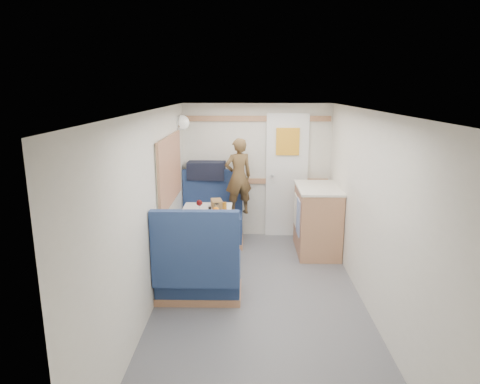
{
  "coord_description": "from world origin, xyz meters",
  "views": [
    {
      "loc": [
        -0.13,
        -4.06,
        2.21
      ],
      "look_at": [
        -0.22,
        0.9,
        1.0
      ],
      "focal_mm": 32.0,
      "sensor_mm": 36.0,
      "label": 1
    }
  ],
  "objects_px": {
    "tumbler_right": "(217,208)",
    "bread_loaf": "(217,204)",
    "bench_near": "(199,273)",
    "bench_far": "(212,223)",
    "dome_light": "(182,123)",
    "galley_counter": "(317,219)",
    "dinette_table": "(206,224)",
    "person": "(238,177)",
    "tray": "(206,217)",
    "tumbler_left": "(183,217)",
    "pepper_grinder": "(210,211)",
    "orange_fruit": "(216,210)",
    "beer_glass": "(224,206)",
    "wine_glass": "(199,203)",
    "cheese_block": "(216,213)",
    "duffel_bag": "(206,170)"
  },
  "relations": [
    {
      "from": "wine_glass",
      "to": "bench_near",
      "type": "bearing_deg",
      "value": -85.06
    },
    {
      "from": "dinette_table",
      "to": "bench_near",
      "type": "height_order",
      "value": "bench_near"
    },
    {
      "from": "dinette_table",
      "to": "cheese_block",
      "type": "height_order",
      "value": "cheese_block"
    },
    {
      "from": "bench_far",
      "to": "bench_near",
      "type": "bearing_deg",
      "value": -90.0
    },
    {
      "from": "galley_counter",
      "to": "bread_loaf",
      "type": "height_order",
      "value": "galley_counter"
    },
    {
      "from": "dinette_table",
      "to": "bench_far",
      "type": "xyz_separation_m",
      "value": [
        -0.0,
        0.86,
        -0.27
      ]
    },
    {
      "from": "bench_near",
      "to": "tumbler_left",
      "type": "distance_m",
      "value": 0.72
    },
    {
      "from": "bread_loaf",
      "to": "dinette_table",
      "type": "bearing_deg",
      "value": -120.46
    },
    {
      "from": "bench_far",
      "to": "dome_light",
      "type": "xyz_separation_m",
      "value": [
        -0.39,
        -0.01,
        1.45
      ]
    },
    {
      "from": "galley_counter",
      "to": "orange_fruit",
      "type": "xyz_separation_m",
      "value": [
        -1.33,
        -0.64,
        0.31
      ]
    },
    {
      "from": "bench_far",
      "to": "cheese_block",
      "type": "relative_size",
      "value": 10.68
    },
    {
      "from": "duffel_bag",
      "to": "tumbler_right",
      "type": "height_order",
      "value": "duffel_bag"
    },
    {
      "from": "wine_glass",
      "to": "tumbler_right",
      "type": "distance_m",
      "value": 0.23
    },
    {
      "from": "bench_far",
      "to": "tumbler_right",
      "type": "bearing_deg",
      "value": -80.74
    },
    {
      "from": "dome_light",
      "to": "galley_counter",
      "type": "xyz_separation_m",
      "value": [
        1.86,
        -0.3,
        -1.28
      ]
    },
    {
      "from": "tumbler_left",
      "to": "tray",
      "type": "bearing_deg",
      "value": 26.5
    },
    {
      "from": "bench_far",
      "to": "person",
      "type": "distance_m",
      "value": 0.79
    },
    {
      "from": "galley_counter",
      "to": "tumbler_left",
      "type": "relative_size",
      "value": 9.09
    },
    {
      "from": "dinette_table",
      "to": "tumbler_left",
      "type": "height_order",
      "value": "tumbler_left"
    },
    {
      "from": "tumbler_left",
      "to": "bread_loaf",
      "type": "xyz_separation_m",
      "value": [
        0.35,
        0.58,
        -0.0
      ]
    },
    {
      "from": "orange_fruit",
      "to": "cheese_block",
      "type": "relative_size",
      "value": 0.75
    },
    {
      "from": "cheese_block",
      "to": "tumbler_left",
      "type": "distance_m",
      "value": 0.42
    },
    {
      "from": "bench_far",
      "to": "pepper_grinder",
      "type": "xyz_separation_m",
      "value": [
        0.06,
        -0.96,
        0.47
      ]
    },
    {
      "from": "orange_fruit",
      "to": "bread_loaf",
      "type": "relative_size",
      "value": 0.31
    },
    {
      "from": "galley_counter",
      "to": "person",
      "type": "height_order",
      "value": "person"
    },
    {
      "from": "cheese_block",
      "to": "beer_glass",
      "type": "bearing_deg",
      "value": 72.4
    },
    {
      "from": "galley_counter",
      "to": "dome_light",
      "type": "bearing_deg",
      "value": 170.82
    },
    {
      "from": "tray",
      "to": "tumbler_right",
      "type": "xyz_separation_m",
      "value": [
        0.1,
        0.27,
        0.04
      ]
    },
    {
      "from": "galley_counter",
      "to": "bench_near",
      "type": "bearing_deg",
      "value": -136.06
    },
    {
      "from": "tray",
      "to": "galley_counter",
      "type": "bearing_deg",
      "value": 29.03
    },
    {
      "from": "tumbler_left",
      "to": "cheese_block",
      "type": "bearing_deg",
      "value": 30.96
    },
    {
      "from": "wine_glass",
      "to": "beer_glass",
      "type": "xyz_separation_m",
      "value": [
        0.3,
        0.17,
        -0.08
      ]
    },
    {
      "from": "duffel_bag",
      "to": "orange_fruit",
      "type": "relative_size",
      "value": 7.43
    },
    {
      "from": "dinette_table",
      "to": "galley_counter",
      "type": "xyz_separation_m",
      "value": [
        1.47,
        0.55,
        -0.1
      ]
    },
    {
      "from": "tumbler_left",
      "to": "orange_fruit",
      "type": "bearing_deg",
      "value": 38.52
    },
    {
      "from": "bench_far",
      "to": "bench_near",
      "type": "distance_m",
      "value": 1.73
    },
    {
      "from": "dome_light",
      "to": "duffel_bag",
      "type": "height_order",
      "value": "dome_light"
    },
    {
      "from": "duffel_bag",
      "to": "tumbler_right",
      "type": "distance_m",
      "value": 1.15
    },
    {
      "from": "tray",
      "to": "beer_glass",
      "type": "relative_size",
      "value": 3.64
    },
    {
      "from": "beer_glass",
      "to": "pepper_grinder",
      "type": "xyz_separation_m",
      "value": [
        -0.16,
        -0.22,
        0.0
      ]
    },
    {
      "from": "duffel_bag",
      "to": "cheese_block",
      "type": "relative_size",
      "value": 5.55
    },
    {
      "from": "tray",
      "to": "pepper_grinder",
      "type": "height_order",
      "value": "pepper_grinder"
    },
    {
      "from": "pepper_grinder",
      "to": "tray",
      "type": "bearing_deg",
      "value": -100.68
    },
    {
      "from": "bench_far",
      "to": "tumbler_right",
      "type": "height_order",
      "value": "bench_far"
    },
    {
      "from": "dome_light",
      "to": "orange_fruit",
      "type": "xyz_separation_m",
      "value": [
        0.53,
        -0.94,
        -0.98
      ]
    },
    {
      "from": "bench_far",
      "to": "person",
      "type": "relative_size",
      "value": 0.96
    },
    {
      "from": "tumbler_right",
      "to": "bread_loaf",
      "type": "height_order",
      "value": "same"
    },
    {
      "from": "bench_far",
      "to": "bread_loaf",
      "type": "distance_m",
      "value": 0.82
    },
    {
      "from": "bench_near",
      "to": "bench_far",
      "type": "bearing_deg",
      "value": 90.0
    },
    {
      "from": "orange_fruit",
      "to": "tumbler_right",
      "type": "bearing_deg",
      "value": 89.16
    }
  ]
}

